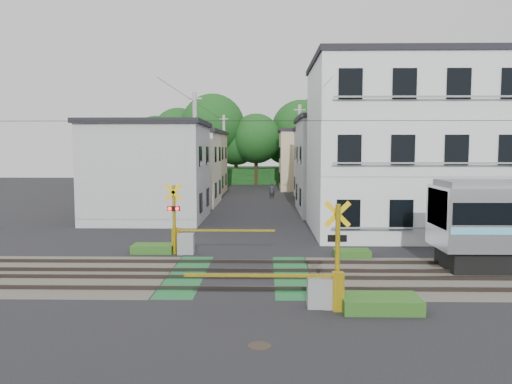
{
  "coord_description": "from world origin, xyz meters",
  "views": [
    {
      "loc": [
        0.96,
        -17.63,
        4.57
      ],
      "look_at": [
        0.5,
        5.0,
        2.59
      ],
      "focal_mm": 35.0,
      "sensor_mm": 36.0,
      "label": 1
    }
  ],
  "objects_px": {
    "crossing_signal_near": "(323,284)",
    "manhole_cover": "(260,346)",
    "crossing_signal_far": "(184,238)",
    "pedestrian": "(272,191)",
    "apartment_block": "(406,147)"
  },
  "relations": [
    {
      "from": "apartment_block",
      "to": "manhole_cover",
      "type": "xyz_separation_m",
      "value": [
        -7.68,
        -15.96,
        -4.64
      ]
    },
    {
      "from": "apartment_block",
      "to": "manhole_cover",
      "type": "bearing_deg",
      "value": -115.71
    },
    {
      "from": "crossing_signal_far",
      "to": "apartment_block",
      "type": "xyz_separation_m",
      "value": [
        11.09,
        5.84,
        3.94
      ]
    },
    {
      "from": "crossing_signal_far",
      "to": "pedestrian",
      "type": "xyz_separation_m",
      "value": [
        4.07,
        23.84,
        0.04
      ]
    },
    {
      "from": "crossing_signal_far",
      "to": "manhole_cover",
      "type": "height_order",
      "value": "crossing_signal_far"
    },
    {
      "from": "crossing_signal_near",
      "to": "manhole_cover",
      "type": "height_order",
      "value": "crossing_signal_near"
    },
    {
      "from": "pedestrian",
      "to": "crossing_signal_far",
      "type": "bearing_deg",
      "value": 82.27
    },
    {
      "from": "pedestrian",
      "to": "manhole_cover",
      "type": "height_order",
      "value": "pedestrian"
    },
    {
      "from": "crossing_signal_far",
      "to": "manhole_cover",
      "type": "relative_size",
      "value": 8.62
    },
    {
      "from": "crossing_signal_near",
      "to": "crossing_signal_far",
      "type": "relative_size",
      "value": 1.0
    },
    {
      "from": "apartment_block",
      "to": "pedestrian",
      "type": "distance_m",
      "value": 19.71
    },
    {
      "from": "apartment_block",
      "to": "crossing_signal_far",
      "type": "bearing_deg",
      "value": -152.22
    },
    {
      "from": "pedestrian",
      "to": "manhole_cover",
      "type": "distance_m",
      "value": 33.97
    },
    {
      "from": "pedestrian",
      "to": "crossing_signal_near",
      "type": "bearing_deg",
      "value": 93.98
    },
    {
      "from": "crossing_signal_near",
      "to": "crossing_signal_far",
      "type": "height_order",
      "value": "same"
    }
  ]
}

